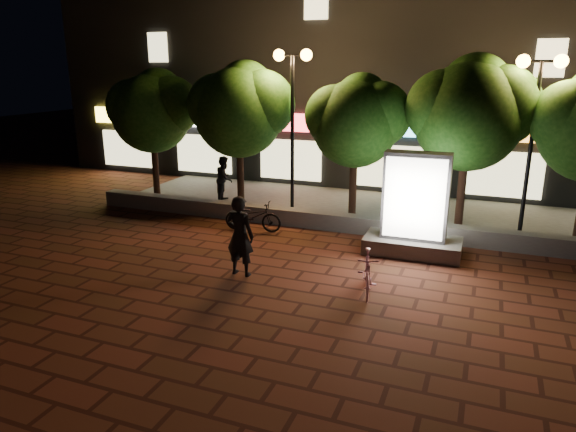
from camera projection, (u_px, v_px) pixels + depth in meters
The scene contains 15 objects.
ground at pixel (273, 276), 12.18m from camera, with size 80.00×80.00×0.00m, color #60291E.
retaining_wall at pixel (324, 221), 15.68m from camera, with size 16.00×0.45×0.50m, color slate.
sidewalk at pixel (346, 207), 17.98m from camera, with size 16.00×5.00×0.08m, color slate.
building_block at pixel (388, 60), 22.40m from camera, with size 28.00×8.12×11.30m.
tree_far_left at pixel (153, 108), 18.56m from camera, with size 3.36×2.80×4.63m.
tree_left at pixel (241, 107), 17.30m from camera, with size 3.60×3.00×4.89m.
tree_mid at pixel (357, 118), 15.97m from camera, with size 3.24×2.70×4.50m.
tree_right at pixel (471, 110), 14.72m from camera, with size 3.72×3.10×5.07m.
street_lamp_left at pixel (292, 90), 16.22m from camera, with size 1.26×0.36×5.18m.
street_lamp_right at pixel (537, 100), 13.82m from camera, with size 1.26×0.36×4.98m.
ad_kiosk at pixel (415, 214), 13.38m from camera, with size 2.50×1.27×2.69m.
scooter_pink at pixel (367, 272), 11.21m from camera, with size 0.43×1.54×0.93m, color #DB92BC.
rider at pixel (240, 236), 12.03m from camera, with size 0.70×0.46×1.93m, color black.
scooter_parked at pixel (253, 216), 15.40m from camera, with size 0.60×1.73×0.91m, color black.
pedestrian at pixel (225, 178), 18.49m from camera, with size 0.78×0.61×1.61m, color black.
Camera 1 is at (4.42, -10.39, 4.78)m, focal length 32.27 mm.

